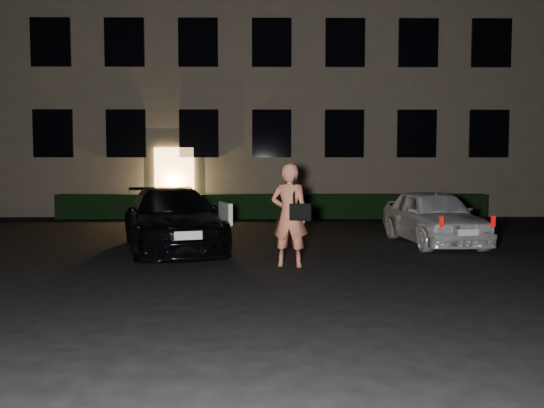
{
  "coord_description": "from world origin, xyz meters",
  "views": [
    {
      "loc": [
        -0.15,
        -8.11,
        1.72
      ],
      "look_at": [
        -0.06,
        2.0,
        1.06
      ],
      "focal_mm": 35.0,
      "sensor_mm": 36.0,
      "label": 1
    }
  ],
  "objects": [
    {
      "name": "sedan",
      "position": [
        -2.22,
        3.26,
        0.66
      ],
      "size": [
        3.13,
        4.91,
        1.33
      ],
      "rotation": [
        0.0,
        0.0,
        0.3
      ],
      "color": "black",
      "rests_on": "ground"
    },
    {
      "name": "hedge",
      "position": [
        0.0,
        10.5,
        0.42
      ],
      "size": [
        15.0,
        0.7,
        0.85
      ],
      "primitive_type": "cube",
      "color": "black",
      "rests_on": "ground"
    },
    {
      "name": "building",
      "position": [
        -0.0,
        14.99,
        6.0
      ],
      "size": [
        20.0,
        8.11,
        12.0
      ],
      "color": "#726751",
      "rests_on": "ground"
    },
    {
      "name": "man",
      "position": [
        0.24,
        1.21,
        0.92
      ],
      "size": [
        0.77,
        0.59,
        1.83
      ],
      "rotation": [
        0.0,
        0.0,
        2.91
      ],
      "color": "#DA7858",
      "rests_on": "ground"
    },
    {
      "name": "hatch",
      "position": [
        3.67,
        4.04,
        0.63
      ],
      "size": [
        1.78,
        3.83,
        1.27
      ],
      "rotation": [
        0.0,
        0.0,
        0.08
      ],
      "color": "white",
      "rests_on": "ground"
    },
    {
      "name": "ground",
      "position": [
        0.0,
        0.0,
        0.0
      ],
      "size": [
        80.0,
        80.0,
        0.0
      ],
      "primitive_type": "plane",
      "color": "black",
      "rests_on": "ground"
    }
  ]
}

